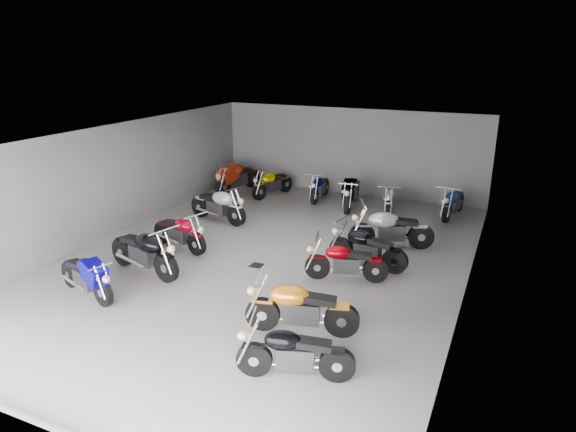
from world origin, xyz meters
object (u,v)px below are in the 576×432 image
(motorcycle_left_b, at_px, (86,276))
(motorcycle_back_c, at_px, (320,187))
(motorcycle_right_b, at_px, (300,308))
(motorcycle_right_d, at_px, (345,262))
(motorcycle_right_e, at_px, (367,248))
(motorcycle_right_f, at_px, (391,229))
(motorcycle_back_a, at_px, (237,178))
(motorcycle_left_c, at_px, (144,252))
(motorcycle_back_d, at_px, (352,192))
(motorcycle_left_d, at_px, (180,232))
(motorcycle_back_e, at_px, (389,199))
(motorcycle_back_f, at_px, (453,202))
(motorcycle_back_b, at_px, (272,183))
(motorcycle_right_a, at_px, (294,353))
(drain_grate, at_px, (257,265))
(motorcycle_left_f, at_px, (218,205))

(motorcycle_left_b, xyz_separation_m, motorcycle_back_c, (1.94, 9.30, -0.02))
(motorcycle_right_b, bearing_deg, motorcycle_right_d, -16.13)
(motorcycle_right_e, bearing_deg, motorcycle_back_c, 39.73)
(motorcycle_right_f, relative_size, motorcycle_back_a, 0.93)
(motorcycle_right_b, bearing_deg, motorcycle_left_c, 62.46)
(motorcycle_right_e, xyz_separation_m, motorcycle_right_f, (0.24, 1.50, 0.05))
(motorcycle_back_a, bearing_deg, motorcycle_right_d, 149.51)
(motorcycle_left_b, height_order, motorcycle_left_c, motorcycle_left_c)
(motorcycle_back_d, bearing_deg, motorcycle_left_c, 60.13)
(motorcycle_left_d, relative_size, motorcycle_back_e, 1.05)
(motorcycle_back_e, bearing_deg, motorcycle_back_d, -11.44)
(motorcycle_right_b, height_order, motorcycle_back_c, motorcycle_right_b)
(motorcycle_left_c, height_order, motorcycle_back_f, motorcycle_left_c)
(motorcycle_right_b, relative_size, motorcycle_back_b, 1.07)
(motorcycle_back_d, bearing_deg, motorcycle_right_e, 103.82)
(motorcycle_back_b, bearing_deg, motorcycle_right_e, 152.09)
(motorcycle_left_b, relative_size, motorcycle_back_c, 1.01)
(motorcycle_left_b, distance_m, motorcycle_left_d, 3.19)
(motorcycle_right_f, relative_size, motorcycle_back_e, 1.15)
(motorcycle_right_a, relative_size, motorcycle_back_f, 0.93)
(motorcycle_right_f, bearing_deg, motorcycle_right_d, 147.52)
(motorcycle_right_b, xyz_separation_m, motorcycle_back_b, (-4.74, 8.48, -0.03))
(motorcycle_back_b, bearing_deg, motorcycle_right_a, 134.10)
(motorcycle_back_a, distance_m, motorcycle_back_c, 3.26)
(motorcycle_back_e, bearing_deg, motorcycle_right_a, 82.58)
(motorcycle_right_b, relative_size, motorcycle_back_c, 1.11)
(motorcycle_left_c, bearing_deg, motorcycle_back_b, -165.73)
(motorcycle_back_b, distance_m, motorcycle_back_e, 4.43)
(motorcycle_right_a, bearing_deg, motorcycle_left_b, 63.16)
(drain_grate, relative_size, motorcycle_right_f, 0.14)
(drain_grate, height_order, motorcycle_right_e, motorcycle_right_e)
(motorcycle_back_e, xyz_separation_m, motorcycle_back_f, (2.03, 0.36, 0.04))
(motorcycle_right_f, distance_m, motorcycle_back_a, 7.50)
(motorcycle_back_c, bearing_deg, motorcycle_right_f, 129.22)
(motorcycle_right_a, xyz_separation_m, motorcycle_back_e, (-0.78, 9.68, -0.02))
(motorcycle_back_b, distance_m, motorcycle_back_c, 1.80)
(motorcycle_right_a, distance_m, motorcycle_right_f, 6.48)
(drain_grate, relative_size, motorcycle_right_b, 0.15)
(motorcycle_right_d, bearing_deg, motorcycle_back_d, -0.27)
(motorcycle_right_f, bearing_deg, motorcycle_back_d, 12.10)
(motorcycle_right_a, relative_size, motorcycle_right_f, 0.88)
(drain_grate, bearing_deg, motorcycle_right_e, 23.19)
(motorcycle_right_b, xyz_separation_m, motorcycle_back_e, (-0.31, 8.31, -0.07))
(motorcycle_left_b, xyz_separation_m, motorcycle_left_f, (-0.10, 5.67, 0.05))
(drain_grate, bearing_deg, motorcycle_left_d, 176.64)
(motorcycle_back_b, relative_size, motorcycle_back_e, 1.06)
(motorcycle_right_d, xyz_separation_m, motorcycle_right_f, (0.48, 2.48, 0.08))
(motorcycle_right_e, xyz_separation_m, motorcycle_back_c, (-3.24, 5.16, -0.03))
(motorcycle_left_b, bearing_deg, drain_grate, 156.00)
(motorcycle_left_b, xyz_separation_m, motorcycle_back_e, (4.60, 8.84, -0.03))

